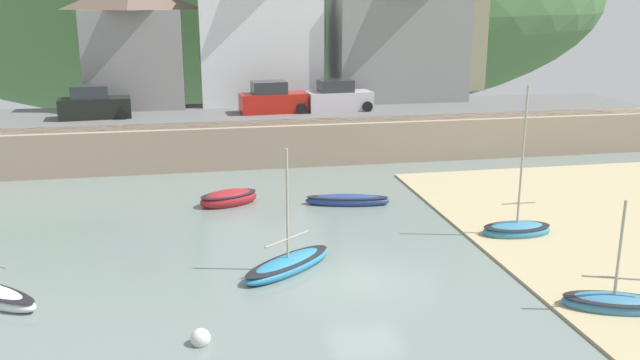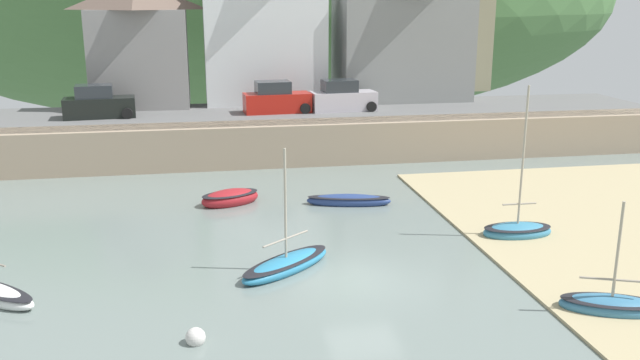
{
  "view_description": "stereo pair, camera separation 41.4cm",
  "coord_description": "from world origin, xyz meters",
  "views": [
    {
      "loc": [
        -5.64,
        -20.8,
        9.28
      ],
      "look_at": [
        -0.64,
        5.11,
        2.16
      ],
      "focal_mm": 37.82,
      "sensor_mm": 36.0,
      "label": 1
    },
    {
      "loc": [
        -5.23,
        -20.88,
        9.28
      ],
      "look_at": [
        -0.64,
        5.11,
        2.16
      ],
      "focal_mm": 37.82,
      "sensor_mm": 36.0,
      "label": 2
    }
  ],
  "objects": [
    {
      "name": "parked_car_near_slipway",
      "position": [
        -11.3,
        20.7,
        3.2
      ],
      "size": [
        4.24,
        2.06,
        1.95
      ],
      "rotation": [
        0.0,
        0.0,
        0.09
      ],
      "color": "black",
      "rests_on": "ground"
    },
    {
      "name": "mooring_buoy",
      "position": [
        -5.7,
        -3.6,
        0.17
      ],
      "size": [
        0.56,
        0.56,
        0.56
      ],
      "color": "silver",
      "rests_on": "ground"
    },
    {
      "name": "waterfront_building_centre",
      "position": [
        -0.89,
        25.2,
        8.0
      ],
      "size": [
        8.29,
        4.53,
        10.98
      ],
      "color": "white",
      "rests_on": "ground"
    },
    {
      "name": "motorboat_with_cabin",
      "position": [
        7.04,
        2.94,
        0.28
      ],
      "size": [
        2.87,
        1.41,
        6.27
      ],
      "rotation": [
        0.0,
        0.0,
        -0.01
      ],
      "color": "teal",
      "rests_on": "ground"
    },
    {
      "name": "sailboat_white_hull",
      "position": [
        6.79,
        -3.91,
        0.24
      ],
      "size": [
        3.31,
        2.23,
        3.72
      ],
      "rotation": [
        0.0,
        0.0,
        -0.37
      ],
      "color": "teal",
      "rests_on": "ground"
    },
    {
      "name": "fishing_boat_green",
      "position": [
        1.3,
        8.43,
        0.2
      ],
      "size": [
        4.03,
        1.7,
        0.64
      ],
      "rotation": [
        0.0,
        0.0,
        -0.21
      ],
      "color": "navy",
      "rests_on": "ground"
    },
    {
      "name": "waterfront_building_right",
      "position": [
        8.69,
        25.2,
        7.47
      ],
      "size": [
        9.27,
        5.56,
        9.98
      ],
      "color": "gray",
      "rests_on": "ground"
    },
    {
      "name": "dinghy_open_wooden",
      "position": [
        -4.13,
        9.53,
        0.27
      ],
      "size": [
        3.13,
        2.32,
        0.89
      ],
      "rotation": [
        0.0,
        0.0,
        0.38
      ],
      "color": "maroon",
      "rests_on": "ground"
    },
    {
      "name": "waterfront_building_left",
      "position": [
        -9.07,
        25.2,
        6.51
      ],
      "size": [
        6.43,
        5.39,
        8.06
      ],
      "color": "gray",
      "rests_on": "ground"
    },
    {
      "name": "sailboat_nearest_shore",
      "position": [
        -2.55,
        1.16,
        0.22
      ],
      "size": [
        3.95,
        3.52,
        4.55
      ],
      "rotation": [
        0.0,
        0.0,
        0.68
      ],
      "color": "teal",
      "rests_on": "ground"
    },
    {
      "name": "parked_car_end_of_row",
      "position": [
        3.55,
        20.7,
        3.2
      ],
      "size": [
        4.21,
        1.99,
        1.95
      ],
      "rotation": [
        0.0,
        0.0,
        0.07
      ],
      "color": "#BBB4BD",
      "rests_on": "ground"
    },
    {
      "name": "parked_car_by_wall",
      "position": [
        -0.65,
        20.7,
        3.2
      ],
      "size": [
        4.21,
        1.99,
        1.95
      ],
      "rotation": [
        0.0,
        0.0,
        0.07
      ],
      "color": "#AD1B13",
      "rests_on": "ground"
    },
    {
      "name": "quay_seawall",
      "position": [
        0.0,
        17.5,
        1.36
      ],
      "size": [
        48.0,
        9.4,
        2.4
      ],
      "color": "tan",
      "rests_on": "ground"
    }
  ]
}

